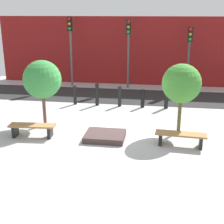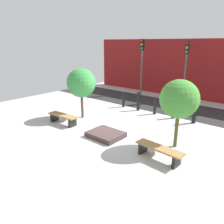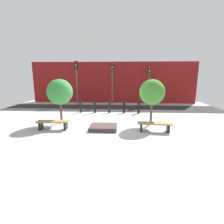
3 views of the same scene
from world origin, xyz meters
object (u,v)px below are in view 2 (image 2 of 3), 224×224
(traffic_light_west, at_px, (142,57))
(bench_left, at_px, (63,117))
(bollard_left, at_px, (138,101))
(bollard_far_right, at_px, (194,113))
(bollard_far_left, at_px, (123,100))
(tree_behind_left_bench, at_px, (81,83))
(bench_right, at_px, (159,151))
(traffic_light_mid_west, at_px, (186,61))
(bollard_right, at_px, (173,110))
(tree_behind_right_bench, at_px, (179,99))
(bollard_center, at_px, (155,106))
(planter_bed, at_px, (106,134))

(traffic_light_west, bearing_deg, bench_left, -84.57)
(bollard_left, bearing_deg, bench_left, -109.72)
(bench_left, distance_m, traffic_light_west, 8.26)
(bollard_far_right, bearing_deg, traffic_light_west, 146.37)
(bollard_far_right, height_order, traffic_light_west, traffic_light_west)
(bollard_far_left, distance_m, bollard_left, 1.09)
(tree_behind_left_bench, xyz_separation_m, bollard_left, (1.51, 2.95, -1.29))
(bench_right, height_order, traffic_light_mid_west, traffic_light_mid_west)
(tree_behind_left_bench, bearing_deg, bench_left, -90.00)
(bench_right, bearing_deg, bench_left, -175.84)
(tree_behind_left_bench, relative_size, bollard_far_left, 2.81)
(bollard_far_left, xyz_separation_m, bollard_left, (1.08, 0.00, 0.08))
(bollard_left, distance_m, traffic_light_mid_west, 4.36)
(bench_left, distance_m, bollard_right, 5.58)
(bench_left, xyz_separation_m, bollard_far_left, (0.42, 4.20, 0.13))
(bollard_left, height_order, traffic_light_west, traffic_light_west)
(tree_behind_right_bench, relative_size, bollard_right, 2.98)
(traffic_light_west, bearing_deg, tree_behind_left_bench, -83.55)
(bench_right, distance_m, bollard_center, 4.94)
(bench_left, height_order, bench_right, bench_left)
(bollard_far_left, bearing_deg, planter_bed, -61.61)
(tree_behind_left_bench, bearing_deg, bollard_center, 48.76)
(bench_left, relative_size, bollard_far_left, 1.83)
(bollard_far_right, bearing_deg, bollard_far_left, 180.00)
(planter_bed, bearing_deg, bench_left, -175.58)
(bench_left, relative_size, planter_bed, 1.20)
(bench_right, height_order, tree_behind_left_bench, tree_behind_left_bench)
(bollard_left, relative_size, bollard_right, 1.25)
(bollard_center, bearing_deg, bollard_far_left, 180.00)
(planter_bed, bearing_deg, bollard_center, 90.00)
(bench_right, xyz_separation_m, planter_bed, (-2.59, 0.20, -0.22))
(bollard_far_left, height_order, traffic_light_west, traffic_light_west)
(planter_bed, distance_m, bollard_center, 4.02)
(bench_left, relative_size, bollard_left, 1.56)
(planter_bed, relative_size, bollard_far_right, 1.36)
(tree_behind_right_bench, bearing_deg, bollard_far_right, 98.18)
(bollard_center, xyz_separation_m, traffic_light_west, (-3.34, 3.66, 2.27))
(tree_behind_right_bench, relative_size, traffic_light_west, 0.64)
(bollard_right, bearing_deg, bollard_far_right, 0.00)
(bollard_center, height_order, traffic_light_mid_west, traffic_light_mid_west)
(tree_behind_left_bench, xyz_separation_m, bollard_far_left, (0.42, 2.95, -1.37))
(tree_behind_right_bench, xyz_separation_m, bollard_left, (-3.67, 2.95, -1.31))
(bollard_far_left, relative_size, traffic_light_west, 0.23)
(tree_behind_right_bench, distance_m, bollard_left, 4.89)
(bollard_center, relative_size, traffic_light_west, 0.24)
(bollard_right, distance_m, traffic_light_west, 6.19)
(bench_left, relative_size, bench_right, 0.98)
(tree_behind_left_bench, relative_size, tree_behind_right_bench, 1.00)
(traffic_light_mid_west, bearing_deg, tree_behind_left_bench, -111.38)
(bench_left, height_order, traffic_light_west, traffic_light_west)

